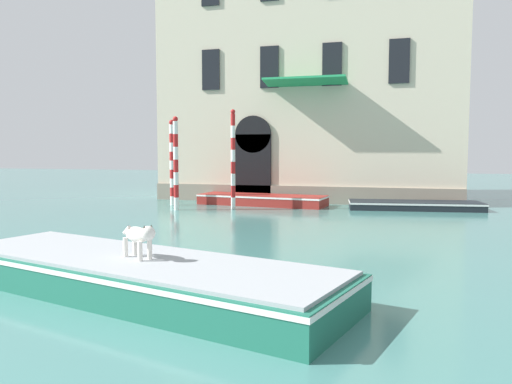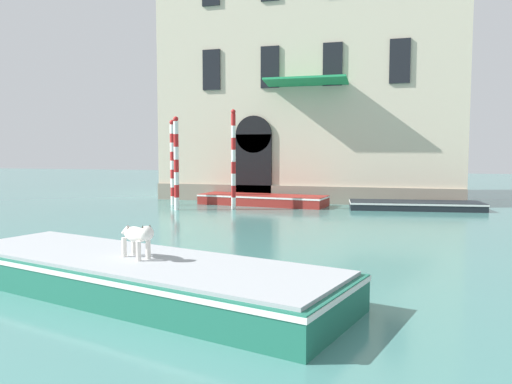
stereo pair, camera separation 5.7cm
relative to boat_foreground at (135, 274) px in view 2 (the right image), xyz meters
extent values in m
cube|color=beige|center=(-0.06, 19.42, 9.46)|extent=(15.48, 6.00, 19.63)
cube|color=gray|center=(-0.06, 16.37, 0.08)|extent=(15.48, 0.16, 0.86)
cube|color=black|center=(-2.44, 16.36, 1.36)|extent=(1.87, 0.14, 3.43)
cylinder|color=black|center=(-2.44, 16.36, 3.08)|extent=(1.87, 0.14, 1.87)
cube|color=black|center=(-4.70, 16.38, 6.39)|extent=(0.94, 0.10, 2.04)
cube|color=black|center=(-1.60, 16.38, 6.39)|extent=(0.94, 0.10, 2.04)
cube|color=black|center=(1.49, 16.38, 6.39)|extent=(0.94, 0.10, 2.04)
cube|color=black|center=(4.59, 16.38, 6.39)|extent=(0.94, 0.10, 2.04)
cube|color=#1E8C51|center=(0.31, 15.72, 5.54)|extent=(3.92, 1.40, 0.29)
cube|color=#1E6651|center=(0.00, 0.00, -0.05)|extent=(8.35, 4.42, 0.60)
cube|color=white|center=(0.00, 0.00, 0.19)|extent=(8.38, 4.46, 0.08)
cube|color=#9EA3A8|center=(0.00, 0.00, 0.28)|extent=(8.06, 4.17, 0.06)
cylinder|color=silver|center=(0.33, -0.09, 0.49)|extent=(0.09, 0.09, 0.35)
cylinder|color=silver|center=(0.23, -0.26, 0.49)|extent=(0.09, 0.09, 0.35)
cylinder|color=silver|center=(-0.10, 0.16, 0.49)|extent=(0.09, 0.09, 0.35)
cylinder|color=silver|center=(-0.20, -0.01, 0.49)|extent=(0.09, 0.09, 0.35)
ellipsoid|color=silver|center=(0.06, -0.05, 0.74)|extent=(0.70, 0.57, 0.28)
ellipsoid|color=#382D23|center=(-0.02, 0.00, 0.81)|extent=(0.35, 0.31, 0.10)
sphere|color=silver|center=(0.37, -0.23, 0.80)|extent=(0.26, 0.26, 0.26)
cone|color=#382D23|center=(0.41, -0.17, 0.90)|extent=(0.08, 0.08, 0.10)
cone|color=#382D23|center=(0.34, -0.30, 0.90)|extent=(0.08, 0.08, 0.10)
cylinder|color=silver|center=(-0.25, 0.13, 0.78)|extent=(0.23, 0.17, 0.19)
cube|color=maroon|center=(-1.63, 15.05, -0.11)|extent=(6.31, 2.53, 0.49)
cube|color=white|center=(-1.63, 15.05, 0.08)|extent=(6.35, 2.56, 0.08)
cube|color=#9EA3A8|center=(-1.63, 15.05, -0.13)|extent=(3.52, 1.75, 0.44)
cube|color=black|center=(5.38, 15.09, -0.17)|extent=(5.86, 2.43, 0.36)
cube|color=white|center=(5.38, 15.09, -0.05)|extent=(5.89, 2.46, 0.08)
cube|color=#B2B7BC|center=(5.38, 15.09, -0.19)|extent=(3.27, 1.68, 0.32)
cylinder|color=white|center=(-2.41, 13.02, -0.09)|extent=(0.19, 0.19, 0.53)
cylinder|color=#B21E1E|center=(-2.41, 13.02, 0.44)|extent=(0.19, 0.19, 0.53)
cylinder|color=white|center=(-2.41, 13.02, 0.97)|extent=(0.19, 0.19, 0.53)
cylinder|color=#B21E1E|center=(-2.41, 13.02, 1.50)|extent=(0.19, 0.19, 0.53)
cylinder|color=white|center=(-2.41, 13.02, 2.03)|extent=(0.19, 0.19, 0.53)
cylinder|color=#B21E1E|center=(-2.41, 13.02, 2.56)|extent=(0.19, 0.19, 0.53)
cylinder|color=white|center=(-2.41, 13.02, 3.08)|extent=(0.19, 0.19, 0.53)
cylinder|color=#B21E1E|center=(-2.41, 13.02, 3.61)|extent=(0.19, 0.19, 0.53)
sphere|color=#B21E1E|center=(-2.41, 13.02, 3.96)|extent=(0.20, 0.20, 0.20)
cylinder|color=white|center=(-5.75, 13.85, -0.14)|extent=(0.23, 0.23, 0.43)
cylinder|color=#B21E1E|center=(-5.75, 13.85, 0.29)|extent=(0.23, 0.23, 0.43)
cylinder|color=white|center=(-5.75, 13.85, 0.72)|extent=(0.23, 0.23, 0.43)
cylinder|color=#B21E1E|center=(-5.75, 13.85, 1.14)|extent=(0.23, 0.23, 0.43)
cylinder|color=white|center=(-5.75, 13.85, 1.57)|extent=(0.23, 0.23, 0.43)
cylinder|color=#B21E1E|center=(-5.75, 13.85, 1.99)|extent=(0.23, 0.23, 0.43)
cylinder|color=white|center=(-5.75, 13.85, 2.42)|extent=(0.23, 0.23, 0.43)
cylinder|color=#B21E1E|center=(-5.75, 13.85, 2.85)|extent=(0.23, 0.23, 0.43)
cylinder|color=white|center=(-5.75, 13.85, 3.27)|extent=(0.23, 0.23, 0.43)
sphere|color=#B21E1E|center=(-5.75, 13.85, 3.59)|extent=(0.25, 0.25, 0.25)
cylinder|color=white|center=(-4.73, 12.07, -0.07)|extent=(0.22, 0.22, 0.55)
cylinder|color=#B21E1E|center=(-4.73, 12.07, 0.48)|extent=(0.22, 0.22, 0.55)
cylinder|color=white|center=(-4.73, 12.07, 1.03)|extent=(0.22, 0.22, 0.55)
cylinder|color=#B21E1E|center=(-4.73, 12.07, 1.59)|extent=(0.22, 0.22, 0.55)
cylinder|color=white|center=(-4.73, 12.07, 2.14)|extent=(0.22, 0.22, 0.55)
cylinder|color=#B21E1E|center=(-4.73, 12.07, 2.70)|extent=(0.22, 0.22, 0.55)
cylinder|color=white|center=(-4.73, 12.07, 3.25)|extent=(0.22, 0.22, 0.55)
sphere|color=#B21E1E|center=(-4.73, 12.07, 3.62)|extent=(0.23, 0.23, 0.23)
camera|label=1|loc=(4.49, -8.00, 2.23)|focal=35.00mm
camera|label=2|loc=(4.54, -7.98, 2.23)|focal=35.00mm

